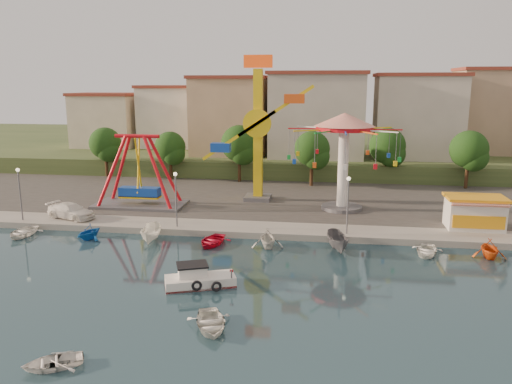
% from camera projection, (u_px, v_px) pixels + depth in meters
% --- Properties ---
extents(ground, '(200.00, 200.00, 0.00)m').
position_uv_depth(ground, '(234.00, 292.00, 34.15)').
color(ground, '#152E3B').
rests_on(ground, ground).
extents(quay_deck, '(200.00, 100.00, 0.60)m').
position_uv_depth(quay_deck, '(295.00, 158.00, 94.03)').
color(quay_deck, '#9E998E').
rests_on(quay_deck, ground).
extents(asphalt_pad, '(90.00, 28.00, 0.01)m').
position_uv_depth(asphalt_pad, '(278.00, 192.00, 63.03)').
color(asphalt_pad, '#4C4944').
rests_on(asphalt_pad, quay_deck).
extents(hill_terrace, '(200.00, 60.00, 3.00)m').
position_uv_depth(hill_terrace, '(297.00, 148.00, 98.61)').
color(hill_terrace, '#384C26').
rests_on(hill_terrace, ground).
extents(pirate_ship_ride, '(10.00, 5.00, 8.00)m').
position_uv_depth(pirate_ship_ride, '(139.00, 172.00, 54.99)').
color(pirate_ship_ride, '#59595E').
rests_on(pirate_ship_ride, quay_deck).
extents(kamikaze_tower, '(8.53, 3.10, 16.50)m').
position_uv_depth(kamikaze_tower, '(262.00, 134.00, 56.72)').
color(kamikaze_tower, '#59595E').
rests_on(kamikaze_tower, quay_deck).
extents(wave_swinger, '(11.60, 11.60, 10.40)m').
position_uv_depth(wave_swinger, '(344.00, 140.00, 52.63)').
color(wave_swinger, '#59595E').
rests_on(wave_swinger, quay_deck).
extents(booth_left, '(5.40, 3.78, 3.08)m').
position_uv_depth(booth_left, '(475.00, 212.00, 46.83)').
color(booth_left, white).
rests_on(booth_left, quay_deck).
extents(lamp_post_0, '(0.14, 0.14, 5.00)m').
position_uv_depth(lamp_post_0, '(20.00, 196.00, 49.44)').
color(lamp_post_0, '#59595E').
rests_on(lamp_post_0, quay_deck).
extents(lamp_post_1, '(0.14, 0.14, 5.00)m').
position_uv_depth(lamp_post_1, '(176.00, 201.00, 47.19)').
color(lamp_post_1, '#59595E').
rests_on(lamp_post_1, quay_deck).
extents(lamp_post_2, '(0.14, 0.14, 5.00)m').
position_uv_depth(lamp_post_2, '(348.00, 207.00, 44.94)').
color(lamp_post_2, '#59595E').
rests_on(lamp_post_2, quay_deck).
extents(tree_0, '(4.60, 4.60, 7.19)m').
position_uv_depth(tree_0, '(105.00, 143.00, 72.39)').
color(tree_0, '#382314').
rests_on(tree_0, quay_deck).
extents(tree_1, '(4.35, 4.35, 6.80)m').
position_uv_depth(tree_1, '(170.00, 147.00, 70.33)').
color(tree_1, '#382314').
rests_on(tree_1, quay_deck).
extents(tree_2, '(5.02, 5.02, 7.85)m').
position_uv_depth(tree_2, '(239.00, 144.00, 68.36)').
color(tree_2, '#382314').
rests_on(tree_2, quay_deck).
extents(tree_3, '(4.68, 4.68, 7.32)m').
position_uv_depth(tree_3, '(312.00, 149.00, 65.63)').
color(tree_3, '#382314').
rests_on(tree_3, quay_deck).
extents(tree_4, '(4.86, 4.86, 7.60)m').
position_uv_depth(tree_4, '(387.00, 146.00, 67.07)').
color(tree_4, '#382314').
rests_on(tree_4, quay_deck).
extents(tree_5, '(4.83, 4.83, 7.54)m').
position_uv_depth(tree_5, '(469.00, 149.00, 63.92)').
color(tree_5, '#382314').
rests_on(tree_5, quay_deck).
extents(building_0, '(9.26, 9.53, 11.87)m').
position_uv_depth(building_0, '(85.00, 115.00, 81.48)').
color(building_0, beige).
rests_on(building_0, hill_terrace).
extents(building_1, '(12.33, 9.01, 8.63)m').
position_uv_depth(building_1, '(167.00, 123.00, 85.27)').
color(building_1, silver).
rests_on(building_1, hill_terrace).
extents(building_2, '(11.95, 9.28, 11.23)m').
position_uv_depth(building_2, '(243.00, 116.00, 83.70)').
color(building_2, tan).
rests_on(building_2, hill_terrace).
extents(building_3, '(12.59, 10.50, 9.20)m').
position_uv_depth(building_3, '(326.00, 125.00, 78.93)').
color(building_3, beige).
rests_on(building_3, hill_terrace).
extents(building_4, '(10.75, 9.23, 9.24)m').
position_uv_depth(building_4, '(410.00, 124.00, 80.32)').
color(building_4, beige).
rests_on(building_4, hill_terrace).
extents(building_5, '(12.77, 10.96, 11.21)m').
position_uv_depth(building_5, '(502.00, 119.00, 76.43)').
color(building_5, tan).
rests_on(building_5, hill_terrace).
extents(cabin_motorboat, '(5.22, 3.49, 1.72)m').
position_uv_depth(cabin_motorboat, '(199.00, 280.00, 35.13)').
color(cabin_motorboat, white).
rests_on(cabin_motorboat, ground).
extents(rowboat_a, '(3.68, 4.31, 0.76)m').
position_uv_depth(rowboat_a, '(210.00, 323.00, 29.01)').
color(rowboat_a, white).
rests_on(rowboat_a, ground).
extents(rowboat_b, '(3.62, 3.32, 0.61)m').
position_uv_depth(rowboat_b, '(53.00, 362.00, 25.06)').
color(rowboat_b, white).
rests_on(rowboat_b, ground).
extents(van, '(5.63, 3.62, 1.52)m').
position_uv_depth(van, '(71.00, 211.00, 50.50)').
color(van, white).
rests_on(van, quay_deck).
extents(moored_boat_0, '(2.77, 3.85, 0.79)m').
position_uv_depth(moored_boat_0, '(22.00, 232.00, 46.64)').
color(moored_boat_0, white).
rests_on(moored_boat_0, ground).
extents(moored_boat_1, '(3.10, 3.35, 1.45)m').
position_uv_depth(moored_boat_1, '(89.00, 232.00, 45.63)').
color(moored_boat_1, blue).
rests_on(moored_boat_1, ground).
extents(moored_boat_2, '(2.01, 4.20, 1.56)m').
position_uv_depth(moored_boat_2, '(151.00, 234.00, 44.79)').
color(moored_boat_2, silver).
rests_on(moored_boat_2, ground).
extents(moored_boat_3, '(3.34, 4.17, 0.77)m').
position_uv_depth(moored_boat_3, '(212.00, 241.00, 44.09)').
color(moored_boat_3, red).
rests_on(moored_boat_3, ground).
extents(moored_boat_4, '(3.35, 3.70, 1.69)m').
position_uv_depth(moored_boat_4, '(268.00, 238.00, 43.29)').
color(moored_boat_4, silver).
rests_on(moored_boat_4, ground).
extents(moored_boat_5, '(2.40, 4.39, 1.60)m').
position_uv_depth(moored_boat_5, '(338.00, 242.00, 42.45)').
color(moored_boat_5, '#5A5A5F').
rests_on(moored_boat_5, ground).
extents(moored_boat_6, '(3.31, 4.03, 0.73)m').
position_uv_depth(moored_boat_6, '(426.00, 251.00, 41.52)').
color(moored_boat_6, white).
rests_on(moored_boat_6, ground).
extents(moored_boat_7, '(2.72, 3.13, 1.61)m').
position_uv_depth(moored_boat_7, '(490.00, 248.00, 40.73)').
color(moored_boat_7, '#DF5313').
rests_on(moored_boat_7, ground).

